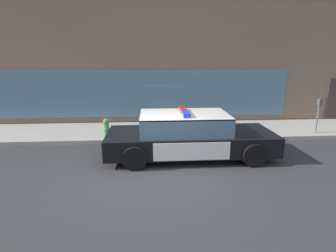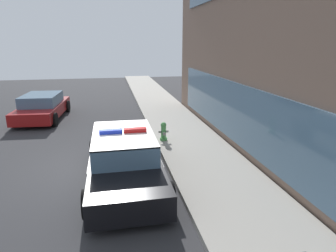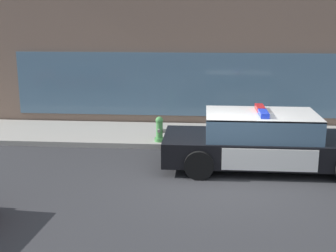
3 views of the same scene
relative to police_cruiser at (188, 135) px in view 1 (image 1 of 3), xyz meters
name	(u,v)px [view 1 (image 1 of 3)]	position (x,y,z in m)	size (l,w,h in m)	color
ground	(152,172)	(-1.16, -1.14, -0.68)	(48.00, 48.00, 0.00)	#303033
sidewalk	(151,131)	(-1.16, 2.67, -0.61)	(48.00, 2.67, 0.15)	#A39E93
storefront_building	(187,39)	(1.22, 9.76, 3.53)	(21.61, 11.51, 8.43)	#7A6051
police_cruiser	(188,135)	(0.00, 0.00, 0.00)	(5.13, 2.13, 1.49)	black
fire_hydrant	(107,128)	(-2.79, 1.65, -0.18)	(0.34, 0.39, 0.73)	#4C994C
parking_meter	(319,109)	(5.35, 1.79, 0.40)	(0.12, 0.18, 1.34)	slate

